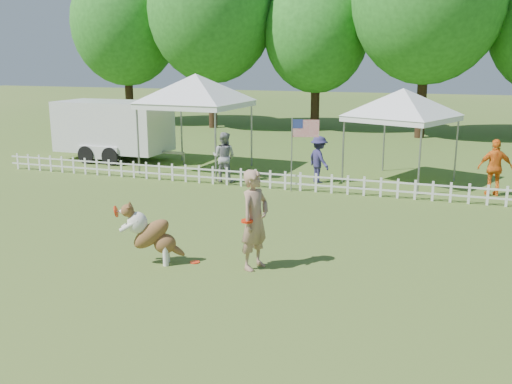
% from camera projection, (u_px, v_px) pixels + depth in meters
% --- Properties ---
extents(ground, '(120.00, 120.00, 0.00)m').
position_uv_depth(ground, '(201.00, 264.00, 11.66)').
color(ground, '#355A1C').
rests_on(ground, ground).
extents(picket_fence, '(22.00, 0.08, 0.60)m').
position_uv_depth(picket_fence, '(293.00, 181.00, 18.03)').
color(picket_fence, silver).
rests_on(picket_fence, ground).
extents(handler, '(0.68, 0.84, 2.00)m').
position_uv_depth(handler, '(255.00, 220.00, 11.20)').
color(handler, '#A37B62').
rests_on(handler, ground).
extents(dog, '(1.30, 0.82, 1.28)m').
position_uv_depth(dog, '(152.00, 234.00, 11.50)').
color(dog, brown).
rests_on(dog, ground).
extents(frisbee_on_turf, '(0.26, 0.26, 0.02)m').
position_uv_depth(frisbee_on_turf, '(195.00, 262.00, 11.72)').
color(frisbee_on_turf, red).
rests_on(frisbee_on_turf, ground).
extents(canopy_tent_left, '(3.55, 3.55, 3.47)m').
position_uv_depth(canopy_tent_left, '(197.00, 124.00, 20.98)').
color(canopy_tent_left, white).
rests_on(canopy_tent_left, ground).
extents(canopy_tent_right, '(3.87, 3.87, 3.06)m').
position_uv_depth(canopy_tent_right, '(401.00, 137.00, 19.00)').
color(canopy_tent_right, white).
rests_on(canopy_tent_right, ground).
extents(cargo_trailer, '(5.60, 2.53, 2.45)m').
position_uv_depth(cargo_trailer, '(114.00, 130.00, 23.23)').
color(cargo_trailer, silver).
rests_on(cargo_trailer, ground).
extents(flag_pole, '(0.88, 0.32, 2.31)m').
position_uv_depth(flag_pole, '(292.00, 155.00, 17.72)').
color(flag_pole, gray).
rests_on(flag_pole, ground).
extents(spectator_a, '(0.82, 0.64, 1.69)m').
position_uv_depth(spectator_a, '(224.00, 157.00, 19.18)').
color(spectator_a, gray).
rests_on(spectator_a, ground).
extents(spectator_b, '(1.13, 1.13, 1.57)m').
position_uv_depth(spectator_b, '(319.00, 159.00, 19.06)').
color(spectator_b, navy).
rests_on(spectator_b, ground).
extents(spectator_c, '(1.08, 0.65, 1.73)m').
position_uv_depth(spectator_c, '(495.00, 168.00, 17.22)').
color(spectator_c, orange).
rests_on(spectator_c, ground).
extents(tree_far_left, '(6.60, 6.60, 11.00)m').
position_uv_depth(tree_far_left, '(126.00, 35.00, 35.41)').
color(tree_far_left, '#23651D').
rests_on(tree_far_left, ground).
extents(tree_left, '(7.40, 7.40, 12.00)m').
position_uv_depth(tree_left, '(211.00, 24.00, 32.92)').
color(tree_left, '#23651D').
rests_on(tree_left, ground).
extents(tree_center_left, '(6.00, 6.00, 9.80)m').
position_uv_depth(tree_center_left, '(316.00, 43.00, 32.17)').
color(tree_center_left, '#23651D').
rests_on(tree_center_left, ground).
extents(tree_center_right, '(7.60, 7.60, 12.60)m').
position_uv_depth(tree_center_right, '(427.00, 13.00, 28.55)').
color(tree_center_right, '#23651D').
rests_on(tree_center_right, ground).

